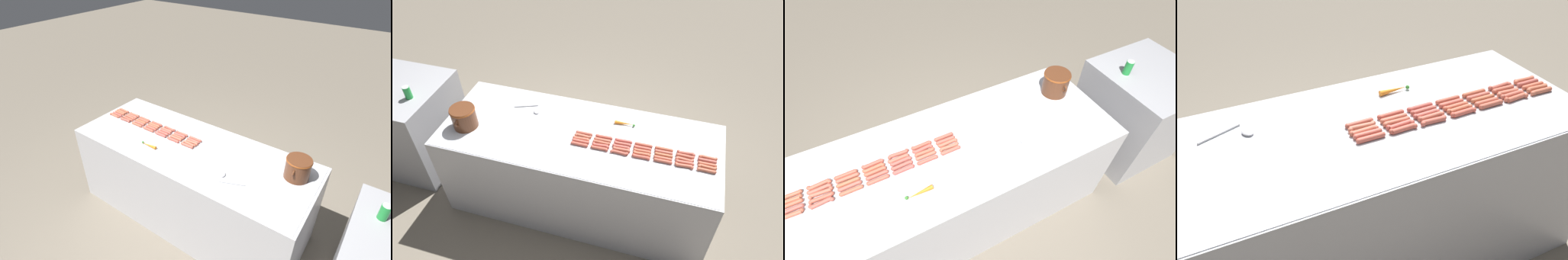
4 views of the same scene
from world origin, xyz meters
The scene contains 39 objects.
ground_plane centered at (0.00, 0.00, 0.00)m, with size 20.00×20.00×0.00m, color #756B5B.
griddle_counter centered at (0.00, 0.00, 0.46)m, with size 0.93×2.41×0.91m.
hot_dog_0 centered at (-0.12, -1.07, 0.93)m, with size 0.03×0.15×0.03m.
hot_dog_1 centered at (-0.12, -0.89, 0.93)m, with size 0.04×0.15×0.03m.
hot_dog_2 centered at (-0.12, -0.73, 0.93)m, with size 0.03×0.15×0.03m.
hot_dog_3 centered at (-0.12, -0.55, 0.93)m, with size 0.03×0.15×0.03m.
hot_dog_4 centered at (-0.12, -0.38, 0.93)m, with size 0.03×0.15×0.03m.
hot_dog_5 centered at (-0.12, -0.21, 0.93)m, with size 0.03×0.15×0.03m.
hot_dog_6 centered at (-0.12, -0.04, 0.93)m, with size 0.03×0.15×0.03m.
hot_dog_7 centered at (-0.09, -1.07, 0.93)m, with size 0.03×0.15×0.03m.
hot_dog_8 centered at (-0.09, -0.90, 0.93)m, with size 0.03×0.15×0.03m.
hot_dog_9 centered at (-0.09, -0.72, 0.93)m, with size 0.03×0.15×0.03m.
hot_dog_10 centered at (-0.09, -0.56, 0.93)m, with size 0.03×0.15×0.03m.
hot_dog_11 centered at (-0.08, -0.39, 0.93)m, with size 0.03×0.15×0.03m.
hot_dog_12 centered at (-0.09, -0.21, 0.93)m, with size 0.04×0.15×0.03m.
hot_dog_13 centered at (-0.09, -0.04, 0.93)m, with size 0.03×0.15×0.03m.
hot_dog_14 centered at (-0.05, -1.07, 0.93)m, with size 0.03×0.15×0.03m.
hot_dog_15 centered at (-0.05, -0.89, 0.93)m, with size 0.04×0.15×0.03m.
hot_dog_16 centered at (-0.05, -0.73, 0.93)m, with size 0.03×0.15×0.03m.
hot_dog_17 centered at (-0.05, -0.55, 0.93)m, with size 0.03×0.15×0.03m.
hot_dog_18 centered at (-0.05, -0.38, 0.93)m, with size 0.03×0.15×0.03m.
hot_dog_19 centered at (-0.05, -0.21, 0.93)m, with size 0.03×0.15×0.03m.
hot_dog_20 centered at (-0.05, -0.04, 0.93)m, with size 0.03×0.15×0.03m.
hot_dog_21 centered at (-0.02, -1.07, 0.93)m, with size 0.03×0.15×0.03m.
hot_dog_22 centered at (-0.01, -0.89, 0.93)m, with size 0.03×0.15×0.03m.
hot_dog_23 centered at (-0.02, -0.72, 0.93)m, with size 0.03×0.15×0.03m.
hot_dog_24 centered at (-0.02, -0.55, 0.93)m, with size 0.03×0.15×0.03m.
hot_dog_25 centered at (-0.02, -0.38, 0.93)m, with size 0.03×0.15×0.03m.
hot_dog_26 centered at (-0.02, -0.21, 0.93)m, with size 0.03×0.15×0.03m.
hot_dog_27 centered at (-0.02, -0.04, 0.93)m, with size 0.03×0.15×0.03m.
hot_dog_28 centered at (0.02, -1.07, 0.93)m, with size 0.03×0.15×0.03m.
hot_dog_29 centered at (0.02, -0.90, 0.93)m, with size 0.04×0.15×0.03m.
hot_dog_30 centered at (0.02, -0.72, 0.93)m, with size 0.03×0.15×0.03m.
hot_dog_31 centered at (0.02, -0.55, 0.93)m, with size 0.03×0.15×0.03m.
hot_dog_32 centered at (0.02, -0.38, 0.93)m, with size 0.03×0.15×0.03m.
hot_dog_33 centered at (0.02, -0.22, 0.93)m, with size 0.03×0.15×0.03m.
hot_dog_34 centered at (0.02, -0.04, 0.93)m, with size 0.03×0.15×0.03m.
serving_spoon centered at (0.19, 0.50, 0.92)m, with size 0.14×0.26×0.02m.
carrot centered at (0.23, -0.35, 0.93)m, with size 0.04×0.18×0.03m.
Camera 4 is at (-1.59, 0.66, 2.07)m, focal length 39.97 mm.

